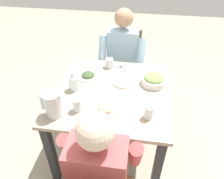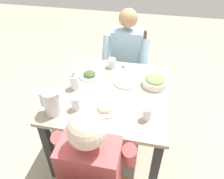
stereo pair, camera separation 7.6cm
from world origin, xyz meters
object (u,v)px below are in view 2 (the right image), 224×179
Objects in this scene: oil_carafe at (75,82)px; diner_near at (125,61)px; water_glass_center at (88,114)px; salad_bowl at (155,81)px; water_glass_near_right at (76,103)px; plate_dolmas at (90,75)px; water_glass_near_left at (112,63)px; plate_beans at (105,108)px; diner_far at (96,166)px; plate_yoghurt at (125,81)px; water_glass_far_left at (147,114)px; water_pitcher at (52,102)px; chair_near at (127,63)px; dining_table at (111,101)px.

diner_near is at bearing -115.73° from oil_carafe.
salad_bowl is at bearing -131.06° from water_glass_center.
water_glass_near_right is at bearing 36.69° from salad_bowl.
diner_near reaches higher than plate_dolmas.
water_glass_near_left is 0.64m from water_glass_near_right.
plate_beans is (0.01, 0.88, 0.10)m from diner_near.
salad_bowl is (-0.30, -0.80, 0.13)m from diner_far.
plate_beans reaches higher than plate_yoghurt.
diner_far reaches higher than water_glass_far_left.
diner_far is 0.54m from water_pitcher.
water_glass_center is (0.11, 1.20, 0.28)m from chair_near.
chair_near reaches higher than water_glass_near_right.
diner_far reaches higher than water_pitcher.
water_glass_near_right is at bearing 53.08° from plate_yoghurt.
water_glass_near_right is (-0.02, 0.43, 0.03)m from plate_dolmas.
diner_near is 0.32m from water_glass_near_left.
plate_beans is 0.38m from oil_carafe.
water_glass_near_right reaches higher than water_glass_far_left.
water_pitcher is at bearing 46.23° from plate_yoghurt.
plate_beans is (0.04, -0.41, 0.10)m from diner_far.
dining_table is at bearing -40.07° from water_glass_far_left.
chair_near is 1.50m from diner_far.
diner_near is 6.06× the size of water_pitcher.
water_pitcher is 0.67m from water_glass_far_left.
water_glass_near_right is 0.52m from water_glass_far_left.
oil_carafe is at bearing 22.54° from plate_yoghurt.
water_glass_center is at bearing 12.40° from water_glass_far_left.
water_glass_near_right is at bearing -36.38° from water_glass_center.
chair_near is 4.69× the size of plate_dolmas.
dining_table is at bearing -86.36° from diner_far.
diner_near is 0.94m from water_glass_near_right.
water_glass_near_right reaches higher than salad_bowl.
diner_far is 0.42m from plate_beans.
plate_dolmas is at bearing -74.68° from water_glass_center.
diner_far is 0.35m from water_glass_center.
plate_yoghurt is at bearing 96.28° from chair_near.
water_glass_near_right is (0.30, 0.41, 0.04)m from plate_yoghurt.
dining_table is 0.86m from chair_near.
water_glass_near_right is at bearing 78.42° from chair_near.
salad_bowl is 0.58m from plate_dolmas.
plate_yoghurt is at bearing -62.06° from water_glass_far_left.
water_glass_near_right is (0.21, 0.26, 0.16)m from dining_table.
chair_near reaches higher than dining_table.
water_glass_near_right is at bearing -56.80° from diner_far.
salad_bowl reaches higher than plate_beans.
water_glass_far_left is (-0.29, 1.11, 0.28)m from chair_near.
chair_near is at bearing -110.04° from plate_dolmas.
water_glass_near_left is 0.53× the size of oil_carafe.
water_glass_near_right reaches higher than water_glass_near_left.
oil_carafe is (0.30, 0.02, 0.17)m from dining_table.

